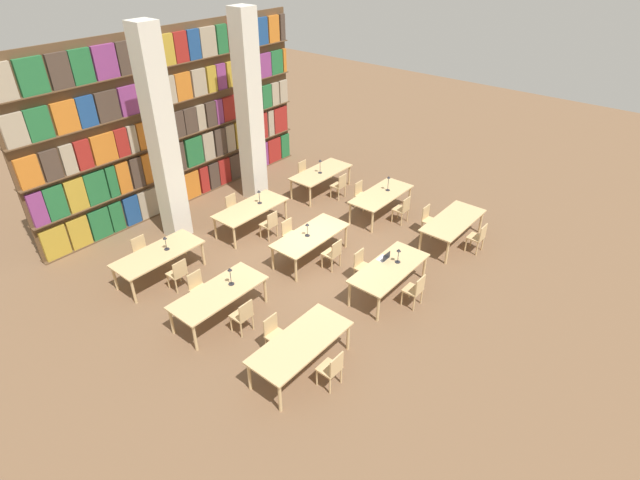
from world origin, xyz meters
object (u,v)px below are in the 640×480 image
object	(u,v)px
desk_lamp_4	(165,241)
chair_15	(234,208)
chair_12	(178,273)
chair_0	(332,369)
chair_5	(429,219)
reading_table_6	(158,255)
chair_10	(402,209)
chair_17	(305,173)
chair_14	(270,224)
desk_lamp_3	(388,181)
reading_table_3	(219,294)
pillar_center	(249,110)
reading_table_1	(389,269)
reading_table_8	(321,173)
chair_6	(243,315)
reading_table_0	(301,344)
reading_table_7	(251,209)
reading_table_2	(453,222)
chair_16	(340,185)
reading_table_5	(381,196)
desk_lamp_0	(398,253)
pillar_left	(162,139)
chair_7	(199,288)
reading_table_4	(310,237)
desk_lamp_2	(307,227)
chair_1	(275,334)
desk_lamp_5	(259,194)
desk_lamp_1	(230,273)
chair_4	(478,237)
chair_11	(361,194)
chair_8	(333,253)
chair_9	(290,234)
laptop	(384,258)
chair_2	(415,290)
chair_13	(142,251)

from	to	relation	value
desk_lamp_4	chair_15	xyz separation A→B (m)	(2.98, 0.77, -0.55)
chair_12	chair_0	bearing A→B (deg)	-90.23
chair_5	reading_table_6	world-z (taller)	chair_5
chair_10	chair_17	distance (m)	4.08
chair_14	desk_lamp_3	bearing A→B (deg)	-26.30
reading_table_3	chair_17	size ratio (longest dim) A/B	2.62
desk_lamp_3	chair_17	bearing A→B (deg)	93.76
pillar_center	reading_table_1	bearing A→B (deg)	-103.79
desk_lamp_3	reading_table_6	xyz separation A→B (m)	(-6.79, 2.61, -0.41)
chair_14	reading_table_8	xyz separation A→B (m)	(3.31, 0.78, 0.21)
chair_6	reading_table_6	xyz separation A→B (m)	(0.05, 3.23, 0.21)
reading_table_0	reading_table_7	xyz separation A→B (m)	(3.29, 4.92, 0.00)
reading_table_2	chair_16	xyz separation A→B (m)	(0.15, 4.24, -0.21)
chair_0	reading_table_5	world-z (taller)	chair_0
desk_lamp_0	reading_table_6	distance (m)	6.16
pillar_left	chair_15	bearing A→B (deg)	-24.97
chair_7	reading_table_8	bearing A→B (deg)	-166.36
desk_lamp_3	reading_table_2	bearing A→B (deg)	-98.35
chair_6	chair_16	size ratio (longest dim) A/B	1.00
desk_lamp_3	reading_table_8	world-z (taller)	desk_lamp_3
reading_table_4	desk_lamp_2	xyz separation A→B (m)	(-0.10, 0.02, 0.34)
chair_1	desk_lamp_5	world-z (taller)	desk_lamp_5
pillar_left	desk_lamp_0	distance (m)	7.04
desk_lamp_1	desk_lamp_5	distance (m)	4.03
chair_4	desk_lamp_3	bearing A→B (deg)	84.13
desk_lamp_2	reading_table_8	bearing A→B (deg)	34.45
reading_table_8	chair_11	bearing A→B (deg)	-91.15
pillar_center	chair_8	size ratio (longest dim) A/B	6.81
desk_lamp_0	reading_table_1	bearing A→B (deg)	172.89
desk_lamp_0	chair_9	distance (m)	3.39
desk_lamp_2	chair_16	xyz separation A→B (m)	(3.48, 1.58, -0.55)
desk_lamp_0	chair_6	distance (m)	4.09
pillar_center	chair_14	xyz separation A→B (m)	(-1.63, -2.31, -2.52)
laptop	chair_6	bearing A→B (deg)	-21.95
chair_0	desk_lamp_2	xyz separation A→B (m)	(3.12, 3.33, 0.55)
pillar_left	chair_1	bearing A→B (deg)	-106.17
reading_table_8	chair_12	bearing A→B (deg)	-173.73
chair_2	laptop	size ratio (longest dim) A/B	2.75
chair_1	chair_4	xyz separation A→B (m)	(6.48, -1.67, 0.00)
chair_4	chair_10	bearing A→B (deg)	88.88
laptop	chair_11	world-z (taller)	laptop
reading_table_8	reading_table_7	bearing A→B (deg)	179.98
reading_table_2	reading_table_5	world-z (taller)	same
desk_lamp_3	desk_lamp_4	world-z (taller)	desk_lamp_3
chair_2	chair_16	distance (m)	5.92
chair_5	chair_6	xyz separation A→B (m)	(-6.51, 1.08, 0.00)
reading_table_7	chair_9	bearing A→B (deg)	-90.72
chair_4	desk_lamp_2	distance (m)	4.84
desk_lamp_4	chair_8	bearing A→B (deg)	-47.08
chair_1	chair_13	distance (m)	4.98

